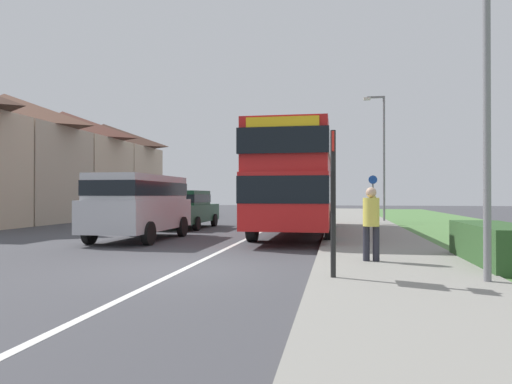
{
  "coord_description": "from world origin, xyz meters",
  "views": [
    {
      "loc": [
        3.07,
        -9.11,
        1.5
      ],
      "look_at": [
        0.64,
        4.72,
        1.6
      ],
      "focal_mm": 32.55,
      "sensor_mm": 36.0,
      "label": 1
    }
  ],
  "objects_px": {
    "cycle_route_sign": "(373,197)",
    "pedestrian_walking_away": "(373,206)",
    "pedestrian_at_stop": "(371,220)",
    "bus_stop_sign": "(333,193)",
    "parked_car_dark_green": "(187,208)",
    "street_lamp_near": "(480,19)",
    "parked_van_silver": "(140,202)",
    "double_decker_bus": "(298,178)",
    "street_lamp_mid": "(382,149)"
  },
  "relations": [
    {
      "from": "bus_stop_sign",
      "to": "double_decker_bus",
      "type": "bearing_deg",
      "value": 98.19
    },
    {
      "from": "bus_stop_sign",
      "to": "street_lamp_mid",
      "type": "xyz_separation_m",
      "value": [
        2.45,
        18.0,
        2.45
      ]
    },
    {
      "from": "cycle_route_sign",
      "to": "street_lamp_mid",
      "type": "height_order",
      "value": "street_lamp_mid"
    },
    {
      "from": "pedestrian_walking_away",
      "to": "pedestrian_at_stop",
      "type": "bearing_deg",
      "value": -94.29
    },
    {
      "from": "pedestrian_walking_away",
      "to": "bus_stop_sign",
      "type": "xyz_separation_m",
      "value": [
        -1.74,
        -15.07,
        0.56
      ]
    },
    {
      "from": "parked_car_dark_green",
      "to": "pedestrian_walking_away",
      "type": "height_order",
      "value": "parked_car_dark_green"
    },
    {
      "from": "parked_car_dark_green",
      "to": "street_lamp_mid",
      "type": "bearing_deg",
      "value": 32.25
    },
    {
      "from": "double_decker_bus",
      "to": "street_lamp_near",
      "type": "height_order",
      "value": "street_lamp_near"
    },
    {
      "from": "pedestrian_walking_away",
      "to": "street_lamp_mid",
      "type": "distance_m",
      "value": 4.26
    },
    {
      "from": "double_decker_bus",
      "to": "parked_van_silver",
      "type": "xyz_separation_m",
      "value": [
        -5.04,
        -3.08,
        -0.85
      ]
    },
    {
      "from": "double_decker_bus",
      "to": "pedestrian_walking_away",
      "type": "height_order",
      "value": "double_decker_bus"
    },
    {
      "from": "parked_car_dark_green",
      "to": "street_lamp_near",
      "type": "height_order",
      "value": "street_lamp_near"
    },
    {
      "from": "bus_stop_sign",
      "to": "cycle_route_sign",
      "type": "xyz_separation_m",
      "value": [
        1.87,
        16.57,
        -0.11
      ]
    },
    {
      "from": "cycle_route_sign",
      "to": "street_lamp_mid",
      "type": "bearing_deg",
      "value": 67.78
    },
    {
      "from": "cycle_route_sign",
      "to": "parked_van_silver",
      "type": "bearing_deg",
      "value": -130.1
    },
    {
      "from": "parked_car_dark_green",
      "to": "bus_stop_sign",
      "type": "distance_m",
      "value": 13.96
    },
    {
      "from": "pedestrian_walking_away",
      "to": "parked_van_silver",
      "type": "bearing_deg",
      "value": -134.35
    },
    {
      "from": "double_decker_bus",
      "to": "street_lamp_mid",
      "type": "bearing_deg",
      "value": 64.88
    },
    {
      "from": "parked_car_dark_green",
      "to": "double_decker_bus",
      "type": "bearing_deg",
      "value": -25.37
    },
    {
      "from": "pedestrian_at_stop",
      "to": "street_lamp_mid",
      "type": "relative_size",
      "value": 0.24
    },
    {
      "from": "cycle_route_sign",
      "to": "double_decker_bus",
      "type": "bearing_deg",
      "value": -115.72
    },
    {
      "from": "street_lamp_mid",
      "to": "pedestrian_walking_away",
      "type": "bearing_deg",
      "value": -103.64
    },
    {
      "from": "parked_van_silver",
      "to": "street_lamp_mid",
      "type": "distance_m",
      "value": 14.64
    },
    {
      "from": "parked_van_silver",
      "to": "parked_car_dark_green",
      "type": "xyz_separation_m",
      "value": [
        -0.2,
        5.57,
        -0.35
      ]
    },
    {
      "from": "parked_car_dark_green",
      "to": "pedestrian_at_stop",
      "type": "bearing_deg",
      "value": -53.93
    },
    {
      "from": "parked_car_dark_green",
      "to": "pedestrian_walking_away",
      "type": "bearing_deg",
      "value": 18.54
    },
    {
      "from": "parked_van_silver",
      "to": "double_decker_bus",
      "type": "bearing_deg",
      "value": 31.42
    },
    {
      "from": "pedestrian_walking_away",
      "to": "cycle_route_sign",
      "type": "bearing_deg",
      "value": 85.17
    },
    {
      "from": "pedestrian_at_stop",
      "to": "bus_stop_sign",
      "type": "xyz_separation_m",
      "value": [
        -0.77,
        -2.07,
        0.56
      ]
    },
    {
      "from": "pedestrian_at_stop",
      "to": "parked_car_dark_green",
      "type": "bearing_deg",
      "value": 126.07
    },
    {
      "from": "cycle_route_sign",
      "to": "street_lamp_near",
      "type": "distance_m",
      "value": 16.78
    },
    {
      "from": "parked_van_silver",
      "to": "street_lamp_near",
      "type": "height_order",
      "value": "street_lamp_near"
    },
    {
      "from": "double_decker_bus",
      "to": "parked_car_dark_green",
      "type": "xyz_separation_m",
      "value": [
        -5.24,
        2.49,
        -1.21
      ]
    },
    {
      "from": "double_decker_bus",
      "to": "pedestrian_walking_away",
      "type": "distance_m",
      "value": 6.27
    },
    {
      "from": "parked_van_silver",
      "to": "parked_car_dark_green",
      "type": "relative_size",
      "value": 1.08
    },
    {
      "from": "bus_stop_sign",
      "to": "street_lamp_near",
      "type": "xyz_separation_m",
      "value": [
        2.34,
        0.05,
        2.8
      ]
    },
    {
      "from": "pedestrian_at_stop",
      "to": "bus_stop_sign",
      "type": "distance_m",
      "value": 2.28
    },
    {
      "from": "parked_car_dark_green",
      "to": "cycle_route_sign",
      "type": "bearing_deg",
      "value": 26.86
    },
    {
      "from": "bus_stop_sign",
      "to": "street_lamp_near",
      "type": "bearing_deg",
      "value": 1.13
    },
    {
      "from": "bus_stop_sign",
      "to": "street_lamp_near",
      "type": "height_order",
      "value": "street_lamp_near"
    },
    {
      "from": "parked_car_dark_green",
      "to": "pedestrian_at_stop",
      "type": "relative_size",
      "value": 2.74
    },
    {
      "from": "parked_car_dark_green",
      "to": "pedestrian_at_stop",
      "type": "height_order",
      "value": "parked_car_dark_green"
    },
    {
      "from": "double_decker_bus",
      "to": "pedestrian_at_stop",
      "type": "relative_size",
      "value": 6.3
    },
    {
      "from": "parked_car_dark_green",
      "to": "street_lamp_near",
      "type": "distance_m",
      "value": 15.54
    },
    {
      "from": "parked_van_silver",
      "to": "pedestrian_walking_away",
      "type": "relative_size",
      "value": 2.95
    },
    {
      "from": "pedestrian_at_stop",
      "to": "street_lamp_near",
      "type": "bearing_deg",
      "value": -52.23
    },
    {
      "from": "cycle_route_sign",
      "to": "pedestrian_walking_away",
      "type": "bearing_deg",
      "value": -94.83
    },
    {
      "from": "double_decker_bus",
      "to": "cycle_route_sign",
      "type": "distance_m",
      "value": 7.58
    },
    {
      "from": "parked_van_silver",
      "to": "cycle_route_sign",
      "type": "bearing_deg",
      "value": 49.9
    },
    {
      "from": "bus_stop_sign",
      "to": "cycle_route_sign",
      "type": "relative_size",
      "value": 1.03
    }
  ]
}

